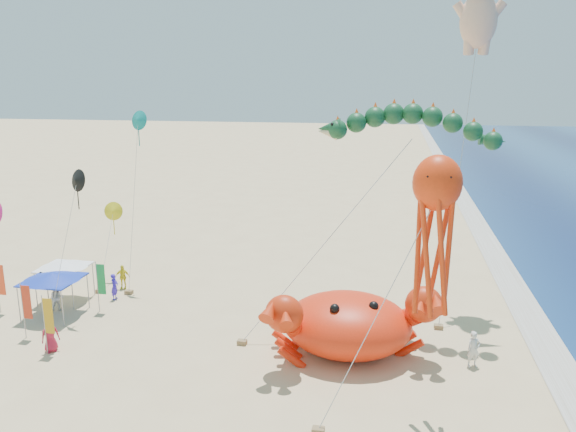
% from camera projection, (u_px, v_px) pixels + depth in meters
% --- Properties ---
extents(ground, '(320.00, 320.00, 0.00)m').
position_uv_depth(ground, '(318.00, 344.00, 30.10)').
color(ground, '#D1B784').
rests_on(ground, ground).
extents(foam_strip, '(320.00, 320.00, 0.00)m').
position_uv_depth(foam_strip, '(556.00, 364.00, 27.94)').
color(foam_strip, silver).
rests_on(foam_strip, ground).
extents(crab_inflatable, '(8.88, 7.35, 3.89)m').
position_uv_depth(crab_inflatable, '(347.00, 323.00, 28.62)').
color(crab_inflatable, red).
rests_on(crab_inflatable, ground).
extents(dragon_kite, '(13.45, 5.71, 12.22)m').
position_uv_depth(dragon_kite, '(410.00, 131.00, 30.10)').
color(dragon_kite, '#113F21').
rests_on(dragon_kite, ground).
extents(cherub_kite, '(2.99, 6.86, 20.03)m').
position_uv_depth(cherub_kite, '(479.00, 11.00, 32.91)').
color(cherub_kite, '#F3B594').
rests_on(cherub_kite, ground).
extents(octopus_kite, '(5.38, 3.19, 11.03)m').
position_uv_depth(octopus_kite, '(435.00, 223.00, 21.80)').
color(octopus_kite, red).
rests_on(octopus_kite, ground).
extents(canopy_blue, '(3.33, 3.33, 2.71)m').
position_uv_depth(canopy_blue, '(52.00, 277.00, 33.25)').
color(canopy_blue, gray).
rests_on(canopy_blue, ground).
extents(canopy_white, '(3.01, 3.01, 2.71)m').
position_uv_depth(canopy_white, '(63.00, 264.00, 35.47)').
color(canopy_white, gray).
rests_on(canopy_white, ground).
extents(feather_flags, '(6.54, 5.56, 3.20)m').
position_uv_depth(feather_flags, '(44.00, 295.00, 31.58)').
color(feather_flags, gray).
rests_on(feather_flags, ground).
extents(beachgoers, '(27.49, 9.93, 1.83)m').
position_uv_depth(beachgoers, '(111.00, 298.00, 34.22)').
color(beachgoers, '#3422C6').
rests_on(beachgoers, ground).
extents(small_kites, '(6.82, 11.39, 11.89)m').
position_uv_depth(small_kites, '(84.00, 194.00, 34.78)').
color(small_kites, gold).
rests_on(small_kites, ground).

